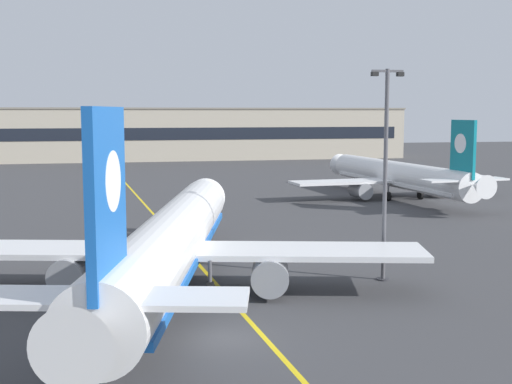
{
  "coord_description": "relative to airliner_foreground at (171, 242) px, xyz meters",
  "views": [
    {
      "loc": [
        -5.13,
        -32.49,
        11.46
      ],
      "look_at": [
        3.73,
        9.13,
        6.35
      ],
      "focal_mm": 47.03,
      "sensor_mm": 36.0,
      "label": 1
    }
  ],
  "objects": [
    {
      "name": "airliner_background",
      "position": [
        33.39,
        40.82,
        -0.32
      ],
      "size": [
        29.28,
        37.63,
        10.56
      ],
      "color": "white",
      "rests_on": "ground"
    },
    {
      "name": "taxiway_centreline",
      "position": [
        1.73,
        21.03,
        -3.37
      ],
      "size": [
        13.11,
        179.57,
        0.01
      ],
      "primitive_type": "cube",
      "rotation": [
        0.0,
        0.0,
        0.07
      ],
      "color": "yellow",
      "rests_on": "ground"
    },
    {
      "name": "airliner_foreground",
      "position": [
        0.0,
        0.0,
        0.0
      ],
      "size": [
        32.23,
        40.99,
        11.65
      ],
      "color": "white",
      "rests_on": "ground"
    },
    {
      "name": "terminal_building",
      "position": [
        2.28,
        119.44,
        2.84
      ],
      "size": [
        129.89,
        12.4,
        12.4
      ],
      "color": "#B2A893",
      "rests_on": "ground"
    },
    {
      "name": "apron_lamp_post",
      "position": [
        14.47,
        0.64,
        4.08
      ],
      "size": [
        2.24,
        0.9,
        14.28
      ],
      "color": "#515156",
      "rests_on": "ground"
    },
    {
      "name": "ground_plane",
      "position": [
        1.73,
        -8.97,
        -3.37
      ],
      "size": [
        400.0,
        400.0,
        0.0
      ],
      "primitive_type": "plane",
      "color": "#3D3D3F"
    }
  ]
}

